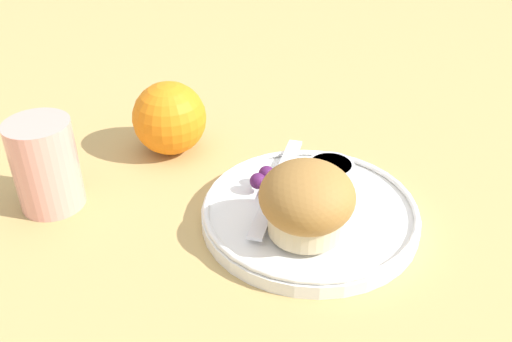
{
  "coord_description": "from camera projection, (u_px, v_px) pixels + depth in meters",
  "views": [
    {
      "loc": [
        -0.39,
        -0.22,
        0.36
      ],
      "look_at": [
        -0.01,
        0.03,
        0.06
      ],
      "focal_mm": 40.0,
      "sensor_mm": 36.0,
      "label": 1
    }
  ],
  "objects": [
    {
      "name": "juice_glass",
      "position": [
        45.0,
        165.0,
        0.57
      ],
      "size": [
        0.07,
        0.07,
        0.1
      ],
      "color": "#E5998C",
      "rests_on": "ground_plane"
    },
    {
      "name": "orange_fruit",
      "position": [
        169.0,
        118.0,
        0.66
      ],
      "size": [
        0.09,
        0.09,
        0.09
      ],
      "color": "orange",
      "rests_on": "ground_plane"
    },
    {
      "name": "cream_ramekin",
      "position": [
        330.0,
        173.0,
        0.59
      ],
      "size": [
        0.05,
        0.05,
        0.02
      ],
      "color": "silver",
      "rests_on": "plate"
    },
    {
      "name": "berry_pair",
      "position": [
        262.0,
        177.0,
        0.59
      ],
      "size": [
        0.03,
        0.02,
        0.02
      ],
      "color": "#4C194C",
      "rests_on": "plate"
    },
    {
      "name": "plate",
      "position": [
        310.0,
        213.0,
        0.57
      ],
      "size": [
        0.22,
        0.22,
        0.02
      ],
      "color": "white",
      "rests_on": "ground_plane"
    },
    {
      "name": "butter_knife",
      "position": [
        278.0,
        185.0,
        0.59
      ],
      "size": [
        0.18,
        0.07,
        0.0
      ],
      "rotation": [
        0.0,
        0.0,
        0.32
      ],
      "color": "silver",
      "rests_on": "plate"
    },
    {
      "name": "ground_plane",
      "position": [
        286.0,
        223.0,
        0.57
      ],
      "size": [
        3.0,
        3.0,
        0.0
      ],
      "primitive_type": "plane",
      "color": "tan"
    },
    {
      "name": "muffin",
      "position": [
        307.0,
        201.0,
        0.51
      ],
      "size": [
        0.09,
        0.09,
        0.07
      ],
      "color": "beige",
      "rests_on": "plate"
    }
  ]
}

